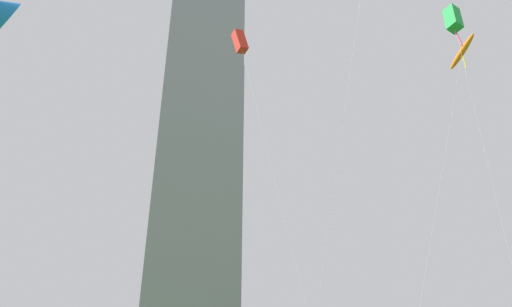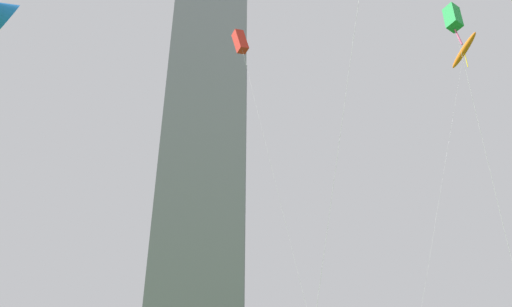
{
  "view_description": "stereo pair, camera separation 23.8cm",
  "coord_description": "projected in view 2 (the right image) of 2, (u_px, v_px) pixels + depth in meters",
  "views": [
    {
      "loc": [
        -11.69,
        -12.6,
        1.58
      ],
      "look_at": [
        0.85,
        10.01,
        13.36
      ],
      "focal_mm": 29.38,
      "sensor_mm": 36.0,
      "label": 1
    },
    {
      "loc": [
        -11.49,
        -12.72,
        1.58
      ],
      "look_at": [
        0.85,
        10.01,
        13.36
      ],
      "focal_mm": 29.38,
      "sensor_mm": 36.0,
      "label": 2
    }
  ],
  "objects": [
    {
      "name": "kite_flying_1",
      "position": [
        464.0,
        51.0,
        48.4
      ],
      "size": [
        9.36,
        8.64,
        33.8
      ],
      "color": "silver",
      "rests_on": "ground"
    },
    {
      "name": "distant_highrise_0",
      "position": [
        219.0,
        193.0,
        162.72
      ],
      "size": [
        17.47,
        23.85,
        109.75
      ],
      "primitive_type": "cube",
      "rotation": [
        0.0,
        0.0,
        -0.14
      ],
      "color": "gray",
      "rests_on": "ground"
    },
    {
      "name": "kite_flying_4",
      "position": [
        453.0,
        18.0,
        25.3
      ],
      "size": [
        3.61,
        2.39,
        20.54
      ],
      "color": "silver",
      "rests_on": "ground"
    },
    {
      "name": "distant_highrise_1",
      "position": [
        200.0,
        151.0,
        125.11
      ],
      "size": [
        28.01,
        25.23,
        108.22
      ],
      "primitive_type": "cube",
      "rotation": [
        0.0,
        0.0,
        -0.27
      ],
      "color": "gray",
      "rests_on": "ground"
    },
    {
      "name": "kite_flying_5",
      "position": [
        240.0,
        42.0,
        36.17
      ],
      "size": [
        3.71,
        5.57,
        26.53
      ],
      "color": "silver",
      "rests_on": "ground"
    }
  ]
}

